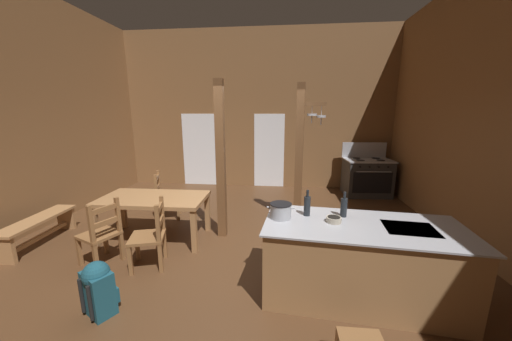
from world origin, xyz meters
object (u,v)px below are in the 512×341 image
object	(u,v)px
mixing_bowl_on_counter	(334,219)
bottle_tall_on_counter	(307,205)
stove_range	(367,177)
backpack	(98,287)
dining_table	(154,202)
stockpot_on_counter	(281,211)
ladderback_chair_at_table_end	(101,234)
bottle_short_on_counter	(344,207)
ladderback_chair_by_post	(151,235)
kitchen_island	(360,261)
ladderback_chair_near_window	(166,196)
bench_along_left_wall	(38,226)

from	to	relation	value
mixing_bowl_on_counter	bottle_tall_on_counter	xyz separation A→B (m)	(-0.29, 0.17, 0.09)
stove_range	mixing_bowl_on_counter	bearing A→B (deg)	-110.94
backpack	dining_table	bearing A→B (deg)	96.94
dining_table	stockpot_on_counter	distance (m)	2.37
ladderback_chair_at_table_end	mixing_bowl_on_counter	world-z (taller)	mixing_bowl_on_counter
bottle_tall_on_counter	mixing_bowl_on_counter	bearing A→B (deg)	-30.92
mixing_bowl_on_counter	bottle_short_on_counter	world-z (taller)	bottle_short_on_counter
dining_table	mixing_bowl_on_counter	size ratio (longest dim) A/B	10.09
ladderback_chair_by_post	mixing_bowl_on_counter	bearing A→B (deg)	-7.84
ladderback_chair_at_table_end	bottle_short_on_counter	xyz separation A→B (m)	(3.22, -0.11, 0.56)
kitchen_island	ladderback_chair_near_window	distance (m)	3.83
stove_range	ladderback_chair_near_window	xyz separation A→B (m)	(-4.46, -2.02, -0.03)
ladderback_chair_at_table_end	dining_table	bearing A→B (deg)	65.08
ladderback_chair_by_post	bottle_tall_on_counter	size ratio (longest dim) A/B	3.01
kitchen_island	stove_range	world-z (taller)	stove_range
stove_range	stockpot_on_counter	world-z (taller)	stove_range
mixing_bowl_on_counter	bench_along_left_wall	bearing A→B (deg)	170.76
ladderback_chair_by_post	backpack	world-z (taller)	ladderback_chair_by_post
ladderback_chair_by_post	ladderback_chair_at_table_end	world-z (taller)	same
kitchen_island	bottle_short_on_counter	size ratio (longest dim) A/B	7.41
dining_table	mixing_bowl_on_counter	bearing A→B (deg)	-22.37
stove_range	ladderback_chair_at_table_end	size ratio (longest dim) A/B	1.39
bottle_short_on_counter	bench_along_left_wall	bearing A→B (deg)	173.25
mixing_bowl_on_counter	ladderback_chair_at_table_end	bearing A→B (deg)	174.48
stove_range	bottle_tall_on_counter	size ratio (longest dim) A/B	4.18
kitchen_island	stove_range	xyz separation A→B (m)	(1.23, 4.08, 0.03)
kitchen_island	dining_table	world-z (taller)	kitchen_island
ladderback_chair_near_window	stove_range	bearing A→B (deg)	24.40
backpack	ladderback_chair_near_window	bearing A→B (deg)	99.23
stove_range	stockpot_on_counter	distance (m)	4.55
bench_along_left_wall	bottle_tall_on_counter	bearing A→B (deg)	-7.58
stove_range	bottle_short_on_counter	world-z (taller)	stove_range
ladderback_chair_near_window	mixing_bowl_on_counter	world-z (taller)	mixing_bowl_on_counter
kitchen_island	backpack	world-z (taller)	kitchen_island
ladderback_chair_near_window	bottle_tall_on_counter	bearing A→B (deg)	-35.02
ladderback_chair_near_window	bottle_short_on_counter	world-z (taller)	bottle_short_on_counter
stove_range	ladderback_chair_near_window	distance (m)	4.90
kitchen_island	backpack	distance (m)	2.86
bench_along_left_wall	stockpot_on_counter	xyz separation A→B (m)	(3.90, -0.67, 0.68)
ladderback_chair_by_post	bottle_short_on_counter	size ratio (longest dim) A/B	3.15
bottle_tall_on_counter	bottle_short_on_counter	bearing A→B (deg)	1.49
backpack	bottle_short_on_counter	distance (m)	2.84
stockpot_on_counter	stove_range	bearing A→B (deg)	61.69
mixing_bowl_on_counter	bottle_tall_on_counter	size ratio (longest dim) A/B	0.54
stove_range	mixing_bowl_on_counter	size ratio (longest dim) A/B	7.75
backpack	ladderback_chair_by_post	bearing A→B (deg)	82.31
ladderback_chair_at_table_end	backpack	size ratio (longest dim) A/B	1.59
bottle_short_on_counter	stockpot_on_counter	bearing A→B (deg)	-170.59
ladderback_chair_near_window	bottle_short_on_counter	distance (m)	3.61
ladderback_chair_by_post	backpack	bearing A→B (deg)	-97.69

